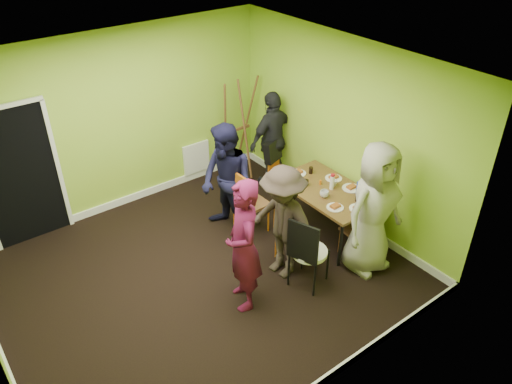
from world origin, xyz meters
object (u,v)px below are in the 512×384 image
Objects in this scene: thermos at (332,183)px; orange_bottle at (320,182)px; chair_front_end at (362,228)px; chair_back_end at (275,156)px; person_left_far at (227,182)px; person_back_end at (273,140)px; person_standing at (243,246)px; person_left_near at (282,223)px; person_front_end at (374,209)px; dining_table at (327,192)px; easel at (239,127)px; chair_bentwood at (307,250)px; blue_bottle at (359,188)px; chair_left_far at (246,199)px; chair_left_near at (290,228)px.

orange_bottle is at bearing 103.08° from thermos.
chair_back_end is at bearing 88.47° from chair_front_end.
person_left_far is at bearing 1.65° from chair_back_end.
person_back_end is at bearing 82.57° from thermos.
person_left_near is (0.72, 0.15, -0.07)m from person_standing.
thermos is 0.13× the size of person_left_near.
dining_table is at bearing 84.90° from person_front_end.
easel is 2.80m from person_left_near.
chair_bentwood reaches higher than dining_table.
chair_front_end is 0.55× the size of person_left_near.
person_standing is 1.08× the size of person_left_near.
dining_table is at bearing 75.71° from person_back_end.
thermos is 0.11× the size of person_front_end.
person_left_near is (-1.35, 0.05, -0.04)m from blue_bottle.
person_left_near reaches higher than chair_front_end.
person_front_end is at bearing 28.39° from person_left_far.
person_left_near is (-1.10, -0.46, 0.02)m from orange_bottle.
chair_back_end is at bearing -82.94° from easel.
chair_left_far is 1.47m from person_standing.
chair_bentwood is at bearing -177.96° from chair_front_end.
dining_table is at bearing 124.77° from person_standing.
dining_table is 8.06× the size of blue_bottle.
chair_left_far is at bearing 139.06° from blue_bottle.
chair_front_end reaches higher than orange_bottle.
chair_bentwood is (-1.02, -0.70, -0.11)m from dining_table.
thermos is (1.07, 0.67, 0.27)m from chair_bentwood.
person_front_end is (-0.09, -1.06, 0.15)m from orange_bottle.
thermos is at bearing 96.58° from person_left_near.
easel is 2.28m from thermos.
orange_bottle is (-0.04, -2.09, -0.08)m from easel.
person_left_far is 0.93× the size of person_front_end.
thermos is at bearing 102.23° from chair_bentwood.
chair_back_end is 0.84× the size of chair_bentwood.
dining_table is at bearing 104.34° from chair_left_near.
person_back_end reaches higher than chair_bentwood.
blue_bottle is at bearing 113.60° from person_standing.
chair_front_end is 12.67× the size of orange_bottle.
person_standing reaches higher than chair_back_end.
easel is at bearing -103.16° from chair_back_end.
thermos is 0.12× the size of person_left_far.
chair_left_near is at bearing -157.70° from orange_bottle.
orange_bottle is at bearing 90.88° from chair_front_end.
easel is 9.44× the size of blue_bottle.
chair_left_near is 0.98m from thermos.
chair_left_near is (0.07, -0.89, -0.03)m from chair_left_far.
person_left_near reaches higher than orange_bottle.
person_front_end reaches higher than chair_front_end.
chair_left_near is 1.03m from person_standing.
thermos is 1.91m from person_standing.
person_back_end reaches higher than chair_front_end.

